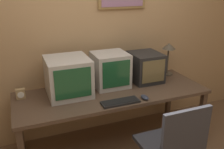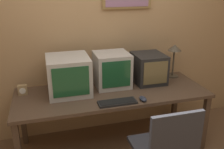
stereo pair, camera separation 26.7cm
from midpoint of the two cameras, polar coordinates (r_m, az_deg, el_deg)
name	(u,v)px [view 1 (the left image)]	position (r m, az deg, el deg)	size (l,w,h in m)	color
wall_back	(97,30)	(3.02, -6.07, 10.08)	(8.00, 0.08, 2.60)	tan
desk	(112,97)	(2.77, -2.77, -5.15)	(2.09, 0.76, 0.71)	#4C3828
monitor_left	(68,77)	(2.68, -12.86, -0.51)	(0.44, 0.47, 0.40)	#B7B2A8
monitor_center	(110,70)	(2.84, -3.12, 1.07)	(0.38, 0.38, 0.39)	#B7B2A8
monitor_right	(145,67)	(3.01, 5.12, 1.68)	(0.35, 0.39, 0.34)	black
keyboard_main	(120,102)	(2.49, -1.17, -6.34)	(0.39, 0.14, 0.03)	black
mouse_near_keyboard	(145,97)	(2.57, 4.55, -5.27)	(0.07, 0.12, 0.04)	#282D3D
desk_clock	(21,94)	(2.77, -22.80, -4.18)	(0.09, 0.06, 0.11)	#A38456
desk_lamp	(168,51)	(3.21, 10.48, 5.36)	(0.17, 0.17, 0.41)	#4C4233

